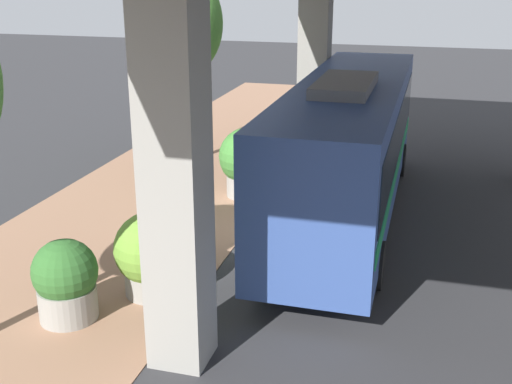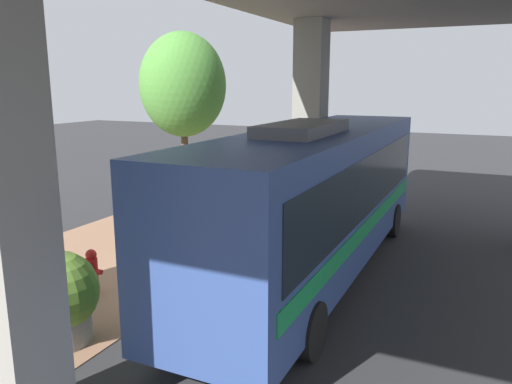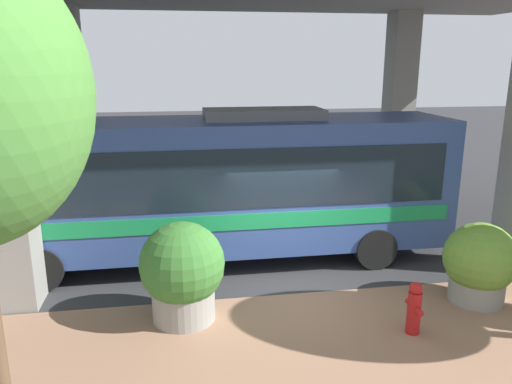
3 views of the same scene
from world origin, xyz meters
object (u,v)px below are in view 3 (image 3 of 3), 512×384
Objects in this scene: fire_hydrant at (414,308)px; planter_front at (479,264)px; bus at (218,181)px; planter_middle at (183,272)px.

planter_front is at bearing -62.21° from fire_hydrant.
planter_front is (-3.08, -5.06, -1.19)m from bus.
bus is 11.03× the size of fire_hydrant.
bus is at bearing 58.69° from planter_front.
planter_middle is (1.20, 4.11, 0.48)m from fire_hydrant.
planter_middle reaches higher than planter_front.
bus is 3.19m from planter_middle.
fire_hydrant is 2.15m from planter_front.
bus reaches higher than planter_front.
planter_front is at bearing -91.96° from planter_middle.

